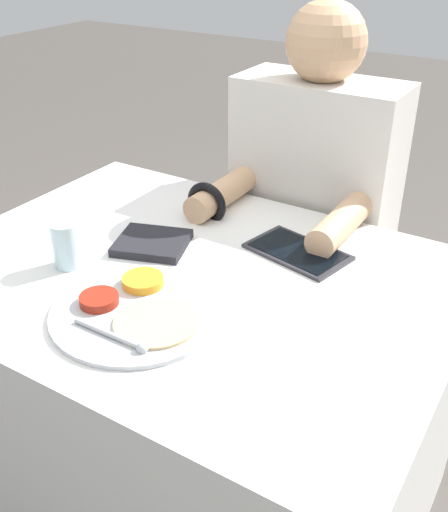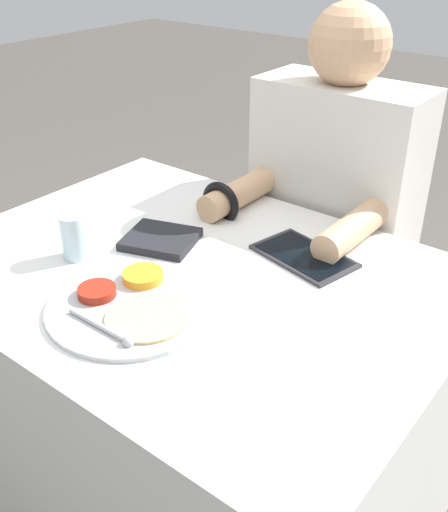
{
  "view_description": "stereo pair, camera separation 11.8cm",
  "coord_description": "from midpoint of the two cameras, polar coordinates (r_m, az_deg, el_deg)",
  "views": [
    {
      "loc": [
        0.64,
        -0.88,
        1.37
      ],
      "look_at": [
        0.09,
        0.01,
        0.77
      ],
      "focal_mm": 42.0,
      "sensor_mm": 36.0,
      "label": 1
    },
    {
      "loc": [
        0.73,
        -0.81,
        1.37
      ],
      "look_at": [
        0.09,
        0.01,
        0.77
      ],
      "focal_mm": 42.0,
      "sensor_mm": 36.0,
      "label": 2
    }
  ],
  "objects": [
    {
      "name": "person_diner",
      "position": [
        1.72,
        11.88,
        1.06
      ],
      "size": [
        0.43,
        0.45,
        1.2
      ],
      "color": "black",
      "rests_on": "ground_plane"
    },
    {
      "name": "red_notebook",
      "position": [
        1.37,
        -3.62,
        1.48
      ],
      "size": [
        0.19,
        0.18,
        0.02
      ],
      "color": "silver",
      "rests_on": "dining_table"
    },
    {
      "name": "thali_tray",
      "position": [
        1.16,
        -5.88,
        -4.64
      ],
      "size": [
        0.33,
        0.33,
        0.03
      ],
      "color": "#B7BABF",
      "rests_on": "dining_table"
    },
    {
      "name": "drinking_glass",
      "position": [
        1.32,
        -11.57,
        1.77
      ],
      "size": [
        0.06,
        0.06,
        0.1
      ],
      "color": "silver",
      "rests_on": "dining_table"
    },
    {
      "name": "tablet_device",
      "position": [
        1.34,
        10.15,
        -0.06
      ],
      "size": [
        0.24,
        0.18,
        0.01
      ],
      "color": "#28282D",
      "rests_on": "dining_table"
    },
    {
      "name": "dining_table",
      "position": [
        1.49,
        -0.53,
        -13.08
      ],
      "size": [
        1.11,
        0.83,
        0.71
      ],
      "color": "silver",
      "rests_on": "ground_plane"
    },
    {
      "name": "ground_plane",
      "position": [
        1.75,
        -0.47,
        -21.61
      ],
      "size": [
        12.0,
        12.0,
        0.0
      ],
      "primitive_type": "plane",
      "color": "#4C4742"
    }
  ]
}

